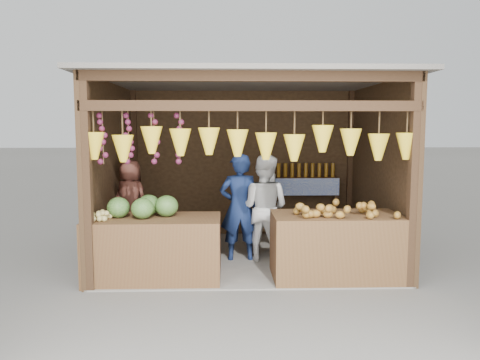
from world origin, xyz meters
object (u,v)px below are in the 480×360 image
at_px(counter_right, 336,246).
at_px(woman_standing, 264,208).
at_px(counter_left, 154,249).
at_px(vendor_seated, 130,199).
at_px(man_standing, 239,208).

distance_m(counter_right, woman_standing, 1.28).
relative_size(counter_left, woman_standing, 1.08).
bearing_deg(counter_right, vendor_seated, 159.57).
height_order(counter_right, man_standing, man_standing).
height_order(counter_right, woman_standing, woman_standing).
xyz_separation_m(counter_left, vendor_seated, (-0.50, 1.03, 0.49)).
distance_m(counter_left, man_standing, 1.44).
relative_size(counter_left, man_standing, 1.07).
height_order(counter_left, counter_right, counter_right).
distance_m(counter_left, woman_standing, 1.74).
distance_m(woman_standing, vendor_seated, 1.99).
distance_m(counter_left, counter_right, 2.34).
distance_m(counter_right, vendor_seated, 3.07).
relative_size(woman_standing, vendor_seated, 1.32).
xyz_separation_m(counter_right, vendor_seated, (-2.84, 1.06, 0.47)).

